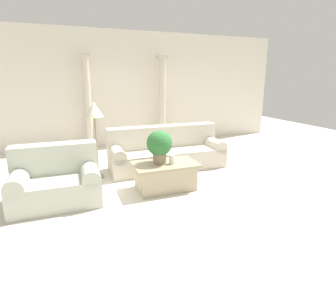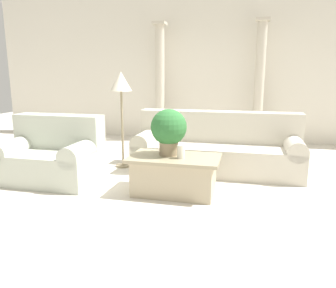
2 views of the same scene
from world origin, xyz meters
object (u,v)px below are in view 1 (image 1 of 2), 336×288
at_px(floor_lamp, 94,114).
at_px(coffee_table, 165,176).
at_px(sofa_long, 166,152).
at_px(loveseat, 56,180).
at_px(potted_plant, 159,145).

bearing_deg(floor_lamp, coffee_table, -42.58).
distance_m(sofa_long, loveseat, 2.39).
xyz_separation_m(sofa_long, loveseat, (-2.18, -0.98, 0.01)).
distance_m(coffee_table, floor_lamp, 1.76).
distance_m(loveseat, potted_plant, 1.73).
bearing_deg(coffee_table, loveseat, 176.25).
bearing_deg(sofa_long, coffee_table, -110.73).
bearing_deg(loveseat, floor_lamp, 50.58).
height_order(coffee_table, floor_lamp, floor_lamp).
bearing_deg(loveseat, sofa_long, 24.26).
bearing_deg(coffee_table, potted_plant, 145.93).
relative_size(sofa_long, coffee_table, 2.23).
height_order(sofa_long, coffee_table, sofa_long).
xyz_separation_m(loveseat, potted_plant, (1.68, -0.06, 0.44)).
relative_size(loveseat, floor_lamp, 0.86).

